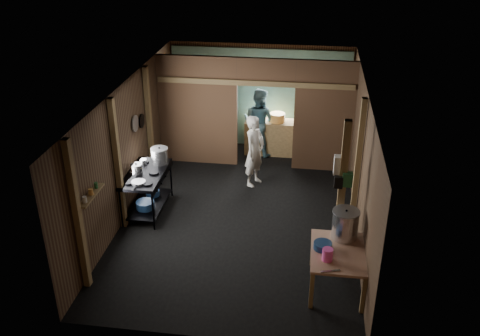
# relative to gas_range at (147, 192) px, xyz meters

# --- Properties ---
(floor) EXTENTS (4.50, 7.00, 0.00)m
(floor) POSITION_rel_gas_range_xyz_m (1.88, 0.19, -0.43)
(floor) COLOR black
(floor) RESTS_ON ground
(ceiling) EXTENTS (4.50, 7.00, 0.00)m
(ceiling) POSITION_rel_gas_range_xyz_m (1.88, 0.19, 2.17)
(ceiling) COLOR #2C2A28
(ceiling) RESTS_ON ground
(wall_back) EXTENTS (4.50, 0.00, 2.60)m
(wall_back) POSITION_rel_gas_range_xyz_m (1.88, 3.69, 0.87)
(wall_back) COLOR #4F3C27
(wall_back) RESTS_ON ground
(wall_front) EXTENTS (4.50, 0.00, 2.60)m
(wall_front) POSITION_rel_gas_range_xyz_m (1.88, -3.31, 0.87)
(wall_front) COLOR #4F3C27
(wall_front) RESTS_ON ground
(wall_left) EXTENTS (0.00, 7.00, 2.60)m
(wall_left) POSITION_rel_gas_range_xyz_m (-0.37, 0.19, 0.87)
(wall_left) COLOR #4F3C27
(wall_left) RESTS_ON ground
(wall_right) EXTENTS (0.00, 7.00, 2.60)m
(wall_right) POSITION_rel_gas_range_xyz_m (4.13, 0.19, 0.87)
(wall_right) COLOR #4F3C27
(wall_right) RESTS_ON ground
(partition_left) EXTENTS (1.85, 0.10, 2.60)m
(partition_left) POSITION_rel_gas_range_xyz_m (0.55, 2.39, 0.87)
(partition_left) COLOR brown
(partition_left) RESTS_ON floor
(partition_right) EXTENTS (1.35, 0.10, 2.60)m
(partition_right) POSITION_rel_gas_range_xyz_m (3.46, 2.39, 0.87)
(partition_right) COLOR brown
(partition_right) RESTS_ON floor
(partition_header) EXTENTS (1.30, 0.10, 0.60)m
(partition_header) POSITION_rel_gas_range_xyz_m (2.13, 2.39, 1.87)
(partition_header) COLOR brown
(partition_header) RESTS_ON wall_back
(turquoise_panel) EXTENTS (4.40, 0.06, 2.50)m
(turquoise_panel) POSITION_rel_gas_range_xyz_m (1.88, 3.63, 0.82)
(turquoise_panel) COLOR #63A09E
(turquoise_panel) RESTS_ON wall_back
(back_counter) EXTENTS (1.20, 0.50, 0.85)m
(back_counter) POSITION_rel_gas_range_xyz_m (2.18, 3.14, -0.01)
(back_counter) COLOR olive
(back_counter) RESTS_ON floor
(wall_clock) EXTENTS (0.20, 0.03, 0.20)m
(wall_clock) POSITION_rel_gas_range_xyz_m (2.13, 3.59, 1.47)
(wall_clock) COLOR silver
(wall_clock) RESTS_ON wall_back
(post_left_a) EXTENTS (0.10, 0.12, 2.60)m
(post_left_a) POSITION_rel_gas_range_xyz_m (-0.30, -2.41, 0.87)
(post_left_a) COLOR olive
(post_left_a) RESTS_ON floor
(post_left_b) EXTENTS (0.10, 0.12, 2.60)m
(post_left_b) POSITION_rel_gas_range_xyz_m (-0.30, -0.61, 0.87)
(post_left_b) COLOR olive
(post_left_b) RESTS_ON floor
(post_left_c) EXTENTS (0.10, 0.12, 2.60)m
(post_left_c) POSITION_rel_gas_range_xyz_m (-0.30, 1.39, 0.87)
(post_left_c) COLOR olive
(post_left_c) RESTS_ON floor
(post_right) EXTENTS (0.10, 0.12, 2.60)m
(post_right) POSITION_rel_gas_range_xyz_m (4.06, -0.01, 0.87)
(post_right) COLOR olive
(post_right) RESTS_ON floor
(post_free) EXTENTS (0.12, 0.12, 2.60)m
(post_free) POSITION_rel_gas_range_xyz_m (3.73, -1.11, 0.87)
(post_free) COLOR olive
(post_free) RESTS_ON floor
(cross_beam) EXTENTS (4.40, 0.12, 0.12)m
(cross_beam) POSITION_rel_gas_range_xyz_m (1.88, 2.34, 1.62)
(cross_beam) COLOR olive
(cross_beam) RESTS_ON wall_left
(pan_lid_big) EXTENTS (0.03, 0.34, 0.34)m
(pan_lid_big) POSITION_rel_gas_range_xyz_m (-0.33, 0.59, 1.22)
(pan_lid_big) COLOR gray
(pan_lid_big) RESTS_ON wall_left
(pan_lid_small) EXTENTS (0.03, 0.30, 0.30)m
(pan_lid_small) POSITION_rel_gas_range_xyz_m (-0.33, 0.99, 1.12)
(pan_lid_small) COLOR black
(pan_lid_small) RESTS_ON wall_left
(wall_shelf) EXTENTS (0.14, 0.80, 0.03)m
(wall_shelf) POSITION_rel_gas_range_xyz_m (-0.27, -1.91, 0.97)
(wall_shelf) COLOR olive
(wall_shelf) RESTS_ON wall_left
(jar_white) EXTENTS (0.07, 0.07, 0.10)m
(jar_white) POSITION_rel_gas_range_xyz_m (-0.27, -2.16, 1.03)
(jar_white) COLOR silver
(jar_white) RESTS_ON wall_shelf
(jar_yellow) EXTENTS (0.08, 0.08, 0.10)m
(jar_yellow) POSITION_rel_gas_range_xyz_m (-0.27, -1.91, 1.03)
(jar_yellow) COLOR gold
(jar_yellow) RESTS_ON wall_shelf
(jar_green) EXTENTS (0.06, 0.06, 0.10)m
(jar_green) POSITION_rel_gas_range_xyz_m (-0.27, -1.69, 1.03)
(jar_green) COLOR #205C30
(jar_green) RESTS_ON wall_shelf
(bag_white) EXTENTS (0.22, 0.15, 0.32)m
(bag_white) POSITION_rel_gas_range_xyz_m (3.68, -1.03, 1.35)
(bag_white) COLOR silver
(bag_white) RESTS_ON post_free
(bag_green) EXTENTS (0.16, 0.12, 0.24)m
(bag_green) POSITION_rel_gas_range_xyz_m (3.80, -1.17, 1.17)
(bag_green) COLOR #205C30
(bag_green) RESTS_ON post_free
(bag_black) EXTENTS (0.14, 0.10, 0.20)m
(bag_black) POSITION_rel_gas_range_xyz_m (3.66, -1.19, 1.12)
(bag_black) COLOR black
(bag_black) RESTS_ON post_free
(gas_range) EXTENTS (0.75, 1.46, 0.86)m
(gas_range) POSITION_rel_gas_range_xyz_m (0.00, 0.00, 0.00)
(gas_range) COLOR black
(gas_range) RESTS_ON floor
(prep_table) EXTENTS (0.86, 1.18, 0.70)m
(prep_table) POSITION_rel_gas_range_xyz_m (3.71, -1.91, -0.08)
(prep_table) COLOR #A07253
(prep_table) RESTS_ON floor
(stove_pot_large) EXTENTS (0.41, 0.41, 0.35)m
(stove_pot_large) POSITION_rel_gas_range_xyz_m (0.17, 0.46, 0.59)
(stove_pot_large) COLOR silver
(stove_pot_large) RESTS_ON gas_range
(stove_pot_med) EXTENTS (0.27, 0.27, 0.21)m
(stove_pot_med) POSITION_rel_gas_range_xyz_m (-0.17, -0.03, 0.52)
(stove_pot_med) COLOR silver
(stove_pot_med) RESTS_ON gas_range
(stove_saucepan) EXTENTS (0.18, 0.18, 0.09)m
(stove_saucepan) POSITION_rel_gas_range_xyz_m (-0.17, 0.40, 0.48)
(stove_saucepan) COLOR silver
(stove_saucepan) RESTS_ON gas_range
(frying_pan) EXTENTS (0.28, 0.50, 0.07)m
(frying_pan) POSITION_rel_gas_range_xyz_m (0.00, -0.44, 0.45)
(frying_pan) COLOR gray
(frying_pan) RESTS_ON gas_range
(blue_tub_front) EXTENTS (0.36, 0.36, 0.15)m
(blue_tub_front) POSITION_rel_gas_range_xyz_m (0.00, -0.19, -0.19)
(blue_tub_front) COLOR navy
(blue_tub_front) RESTS_ON gas_range
(blue_tub_back) EXTENTS (0.29, 0.29, 0.11)m
(blue_tub_back) POSITION_rel_gas_range_xyz_m (0.00, 0.33, -0.21)
(blue_tub_back) COLOR navy
(blue_tub_back) RESTS_ON gas_range
(stock_pot) EXTENTS (0.45, 0.45, 0.52)m
(stock_pot) POSITION_rel_gas_range_xyz_m (3.81, -1.49, 0.51)
(stock_pot) COLOR silver
(stock_pot) RESTS_ON prep_table
(wash_basin) EXTENTS (0.33, 0.33, 0.11)m
(wash_basin) POSITION_rel_gas_range_xyz_m (3.46, -1.86, 0.32)
(wash_basin) COLOR navy
(wash_basin) RESTS_ON prep_table
(pink_bucket) EXTENTS (0.18, 0.18, 0.20)m
(pink_bucket) POSITION_rel_gas_range_xyz_m (3.53, -2.16, 0.37)
(pink_bucket) COLOR #FB50B1
(pink_bucket) RESTS_ON prep_table
(knife) EXTENTS (0.30, 0.12, 0.01)m
(knife) POSITION_rel_gas_range_xyz_m (3.58, -2.44, 0.27)
(knife) COLOR silver
(knife) RESTS_ON prep_table
(yellow_tub) EXTENTS (0.37, 0.37, 0.21)m
(yellow_tub) POSITION_rel_gas_range_xyz_m (2.36, 3.14, 0.52)
(yellow_tub) COLOR gold
(yellow_tub) RESTS_ON back_counter
(cook) EXTENTS (0.59, 0.69, 1.60)m
(cook) POSITION_rel_gas_range_xyz_m (2.00, 1.45, 0.37)
(cook) COLOR silver
(cook) RESTS_ON floor
(worker_back) EXTENTS (1.00, 0.90, 1.68)m
(worker_back) POSITION_rel_gas_range_xyz_m (1.91, 3.08, 0.41)
(worker_back) COLOR #466B76
(worker_back) RESTS_ON floor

